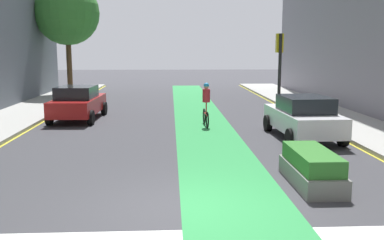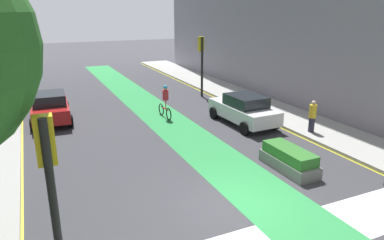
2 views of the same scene
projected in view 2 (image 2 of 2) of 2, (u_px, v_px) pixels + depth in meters
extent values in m
plane|color=#38383D|center=(236.00, 206.00, 10.85)|extent=(120.00, 120.00, 0.00)
cube|color=#2D8C47|center=(267.00, 198.00, 11.31)|extent=(2.40, 60.00, 0.01)
cube|color=yellow|center=(374.00, 170.00, 13.23)|extent=(0.16, 60.00, 0.01)
cylinder|color=black|center=(55.00, 217.00, 6.75)|extent=(0.16, 0.16, 3.95)
cube|color=gold|center=(45.00, 140.00, 6.47)|extent=(0.35, 0.28, 0.95)
sphere|color=red|center=(42.00, 123.00, 6.50)|extent=(0.20, 0.20, 0.20)
sphere|color=#4C380C|center=(44.00, 138.00, 6.59)|extent=(0.20, 0.20, 0.20)
sphere|color=#0C3814|center=(46.00, 153.00, 6.68)|extent=(0.20, 0.20, 0.20)
cylinder|color=black|center=(202.00, 67.00, 23.82)|extent=(0.16, 0.16, 4.02)
cube|color=gold|center=(201.00, 44.00, 23.53)|extent=(0.35, 0.28, 0.95)
sphere|color=red|center=(200.00, 39.00, 23.56)|extent=(0.20, 0.20, 0.20)
sphere|color=#4C380C|center=(200.00, 44.00, 23.65)|extent=(0.20, 0.20, 0.20)
sphere|color=#0C3814|center=(200.00, 48.00, 23.74)|extent=(0.20, 0.20, 0.20)
cube|color=#A51919|center=(50.00, 109.00, 18.91)|extent=(1.97, 4.27, 0.70)
cube|color=black|center=(49.00, 98.00, 18.54)|extent=(1.68, 2.06, 0.55)
cylinder|color=black|center=(33.00, 110.00, 19.98)|extent=(0.25, 0.65, 0.64)
cylinder|color=black|center=(67.00, 107.00, 20.63)|extent=(0.25, 0.65, 0.64)
cylinder|color=black|center=(32.00, 125.00, 17.39)|extent=(0.25, 0.65, 0.64)
cylinder|color=black|center=(71.00, 121.00, 18.04)|extent=(0.25, 0.65, 0.64)
cube|color=silver|center=(243.00, 111.00, 18.44)|extent=(1.95, 4.26, 0.70)
cube|color=black|center=(246.00, 101.00, 18.08)|extent=(1.67, 2.06, 0.55)
cylinder|color=black|center=(214.00, 113.00, 19.41)|extent=(0.24, 0.65, 0.64)
cylinder|color=black|center=(241.00, 109.00, 20.18)|extent=(0.24, 0.65, 0.64)
cylinder|color=black|center=(245.00, 128.00, 16.90)|extent=(0.24, 0.65, 0.64)
cylinder|color=black|center=(275.00, 123.00, 17.67)|extent=(0.24, 0.65, 0.64)
torus|color=black|center=(161.00, 109.00, 20.03)|extent=(0.09, 0.68, 0.68)
torus|color=black|center=(169.00, 114.00, 19.13)|extent=(0.09, 0.68, 0.68)
cylinder|color=red|center=(165.00, 109.00, 19.53)|extent=(0.10, 0.95, 0.06)
cylinder|color=red|center=(166.00, 104.00, 19.32)|extent=(0.05, 0.05, 0.50)
cylinder|color=red|center=(166.00, 95.00, 19.16)|extent=(0.32, 0.32, 0.55)
sphere|color=tan|center=(165.00, 88.00, 19.04)|extent=(0.22, 0.22, 0.22)
sphere|color=#268CCC|center=(165.00, 87.00, 19.03)|extent=(0.23, 0.23, 0.23)
cylinder|color=#262638|center=(311.00, 125.00, 16.87)|extent=(0.28, 0.28, 0.70)
cylinder|color=gold|center=(313.00, 111.00, 16.67)|extent=(0.34, 0.34, 0.62)
sphere|color=beige|center=(314.00, 103.00, 16.55)|extent=(0.20, 0.20, 0.20)
cylinder|color=brown|center=(0.00, 60.00, 26.36)|extent=(0.36, 0.36, 4.00)
cube|color=slate|center=(289.00, 164.00, 13.27)|extent=(0.97, 2.46, 0.45)
cube|color=#33722D|center=(289.00, 153.00, 13.14)|extent=(0.87, 2.21, 0.40)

